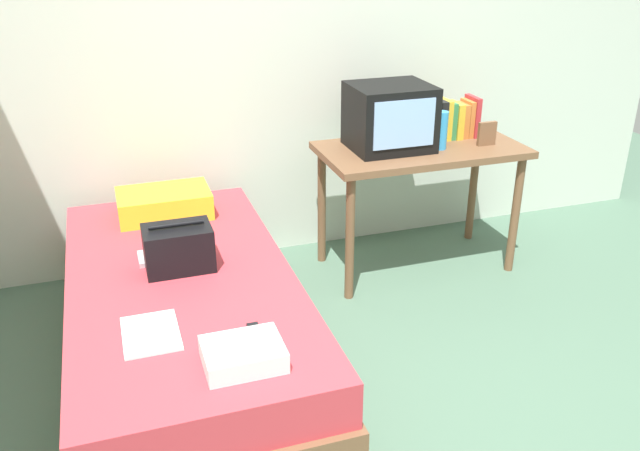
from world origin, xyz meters
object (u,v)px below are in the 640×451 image
Objects in this scene: remote_dark at (257,336)px; folded_towel at (243,354)px; desk at (420,163)px; tv at (390,117)px; handbag at (178,248)px; book_row at (454,119)px; picture_frame at (487,134)px; pillow at (164,203)px; bed at (185,324)px; water_bottle at (441,130)px; magazine at (151,333)px; remote_silver at (143,259)px.

remote_dark is 0.16m from folded_towel.
desk is 7.44× the size of remote_dark.
tv is 1.47× the size of handbag.
book_row is at bearing 42.22° from folded_towel.
picture_frame is (0.55, -0.13, -0.11)m from tv.
remote_dark is (0.19, -1.29, -0.06)m from pillow.
tv is at bearing 27.24° from bed.
tv is 2.05× the size of water_bottle.
magazine is (-0.18, -1.14, -0.06)m from pillow.
book_row is at bearing 31.58° from magazine.
magazine is at bearing -147.13° from desk.
water_bottle is 0.72× the size of handbag.
remote_dark is (0.21, -0.59, 0.27)m from bed.
tv reaches higher than picture_frame.
pillow is (-1.54, 0.15, -0.30)m from water_bottle.
remote_silver is at bearing -164.96° from desk.
water_bottle is 2.02m from magazine.
picture_frame is 0.47× the size of magazine.
handbag is at bearing -162.43° from water_bottle.
tv is 1.56m from remote_silver.
book_row is at bearing 9.37° from tv.
tv reaches higher than handbag.
remote_dark is at bearing -136.25° from desk.
water_bottle is (1.55, 0.56, 0.62)m from bed.
remote_silver is at bearing 140.99° from handbag.
bed is at bearing 99.77° from folded_towel.
folded_towel is at bearing -129.85° from tv.
water_bottle is 0.29m from picture_frame.
book_row is at bearing 22.71° from desk.
magazine reaches higher than bed.
picture_frame is 0.46× the size of handbag.
book_row is 1.88× the size of picture_frame.
pillow is 1.30m from remote_dark.
water_bottle reaches higher than bed.
picture_frame is 1.85m from pillow.
handbag is (-0.01, -0.63, 0.03)m from pillow.
water_bottle is 1.64m from handbag.
picture_frame is at bearing 34.45° from remote_dark.
pillow is (0.02, 0.70, 0.32)m from bed.
water_bottle is 1.77m from remote_silver.
book_row is 1.99m from remote_silver.
bed is 14.61× the size of picture_frame.
bed is 2.00m from picture_frame.
magazine is 1.04× the size of folded_towel.
magazine is at bearing -148.42° from book_row.
remote_dark is 0.56× the size of folded_towel.
handbag is (-1.27, -0.59, -0.34)m from tv.
handbag is 0.22m from remote_silver.
magazine is at bearing -111.18° from bed.
remote_silver is at bearing -170.26° from picture_frame.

